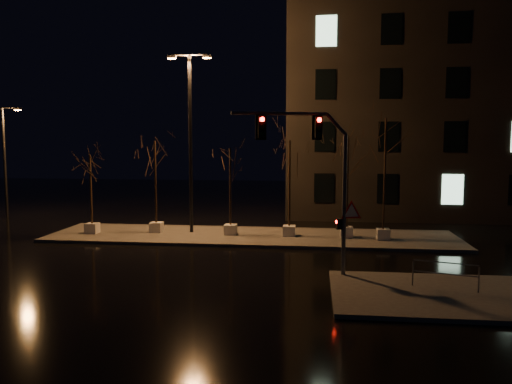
# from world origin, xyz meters

# --- Properties ---
(ground) EXTENTS (90.00, 90.00, 0.00)m
(ground) POSITION_xyz_m (0.00, 0.00, 0.00)
(ground) COLOR black
(ground) RESTS_ON ground
(median) EXTENTS (22.00, 5.00, 0.15)m
(median) POSITION_xyz_m (0.00, 6.00, 0.07)
(median) COLOR #413E3A
(median) RESTS_ON ground
(sidewalk_corner) EXTENTS (7.00, 5.00, 0.15)m
(sidewalk_corner) POSITION_xyz_m (7.50, -3.50, 0.07)
(sidewalk_corner) COLOR #413E3A
(sidewalk_corner) RESTS_ON ground
(building) EXTENTS (25.00, 12.00, 15.00)m
(building) POSITION_xyz_m (14.00, 18.00, 7.50)
(building) COLOR black
(building) RESTS_ON ground
(tree_0) EXTENTS (1.80, 1.80, 4.43)m
(tree_0) POSITION_xyz_m (-8.83, 5.56, 3.51)
(tree_0) COLOR silver
(tree_0) RESTS_ON median
(tree_1) EXTENTS (1.80, 1.80, 5.22)m
(tree_1) POSITION_xyz_m (-5.39, 6.27, 4.11)
(tree_1) COLOR silver
(tree_1) RESTS_ON median
(tree_2) EXTENTS (1.80, 1.80, 4.84)m
(tree_2) POSITION_xyz_m (-1.15, 6.05, 3.82)
(tree_2) COLOR silver
(tree_2) RESTS_ON median
(tree_3) EXTENTS (1.80, 1.80, 5.27)m
(tree_3) POSITION_xyz_m (2.05, 6.07, 4.15)
(tree_3) COLOR silver
(tree_3) RESTS_ON median
(tree_4) EXTENTS (1.80, 1.80, 5.49)m
(tree_4) POSITION_xyz_m (5.09, 6.04, 4.31)
(tree_4) COLOR silver
(tree_4) RESTS_ON median
(tree_5) EXTENTS (1.80, 1.80, 6.41)m
(tree_5) POSITION_xyz_m (6.94, 5.63, 5.01)
(tree_5) COLOR silver
(tree_5) RESTS_ON median
(traffic_signal_mast) EXTENTS (4.81, 1.59, 6.14)m
(traffic_signal_mast) POSITION_xyz_m (3.55, -1.81, 4.18)
(traffic_signal_mast) COLOR slate
(traffic_signal_mast) RESTS_ON sidewalk_corner
(streetlight_main) EXTENTS (2.44, 0.32, 9.77)m
(streetlight_main) POSITION_xyz_m (-3.44, 6.53, 5.79)
(streetlight_main) COLOR black
(streetlight_main) RESTS_ON median
(streetlight_far) EXTENTS (1.47, 0.26, 7.51)m
(streetlight_far) POSITION_xyz_m (-17.58, 11.41, 4.13)
(streetlight_far) COLOR black
(streetlight_far) RESTS_ON ground
(guard_rail_a) EXTENTS (2.09, 0.65, 0.94)m
(guard_rail_a) POSITION_xyz_m (7.89, -3.00, 0.76)
(guard_rail_a) COLOR slate
(guard_rail_a) RESTS_ON sidewalk_corner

